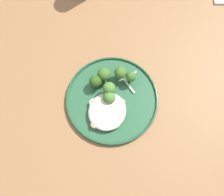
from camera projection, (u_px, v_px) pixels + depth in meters
ground at (110, 127)px, 1.50m from camera, size 6.00×6.00×0.00m
wooden_dining_table at (109, 90)px, 0.87m from camera, size 1.40×1.00×0.74m
dinner_plate at (112, 99)px, 0.77m from camera, size 0.29×0.29×0.02m
noodle_bed at (107, 111)px, 0.74m from camera, size 0.12×0.11×0.03m
seared_scallop_half_hidden at (121, 103)px, 0.76m from camera, size 0.02×0.02×0.01m
seared_scallop_center_golden at (115, 123)px, 0.73m from camera, size 0.03×0.03×0.02m
seared_scallop_front_small at (102, 114)px, 0.74m from camera, size 0.04×0.04×0.01m
seared_scallop_on_noodles at (104, 108)px, 0.75m from camera, size 0.03×0.03×0.02m
seared_scallop_tilted_round at (95, 125)px, 0.73m from camera, size 0.02×0.02×0.01m
seared_scallop_large_seared at (94, 103)px, 0.75m from camera, size 0.03×0.03×0.01m
seared_scallop_right_edge at (101, 103)px, 0.75m from camera, size 0.02×0.02×0.01m
broccoli_floret_right_tilted at (109, 98)px, 0.73m from camera, size 0.04×0.04×0.05m
broccoli_floret_split_head at (131, 77)px, 0.76m from camera, size 0.03×0.03×0.05m
broccoli_floret_near_rim at (96, 81)px, 0.75m from camera, size 0.04×0.04×0.05m
broccoli_floret_left_leaning at (104, 75)px, 0.76m from camera, size 0.04×0.04×0.06m
broccoli_floret_rear_charred at (121, 73)px, 0.76m from camera, size 0.04×0.04×0.06m
broccoli_floret_front_edge at (109, 89)px, 0.74m from camera, size 0.04×0.04×0.06m
onion_sliver_pale_crescent at (129, 86)px, 0.78m from camera, size 0.03×0.05×0.00m
onion_sliver_curled_piece at (131, 76)px, 0.79m from camera, size 0.05×0.02×0.00m
onion_sliver_long_sliver at (124, 77)px, 0.79m from camera, size 0.04×0.03×0.00m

